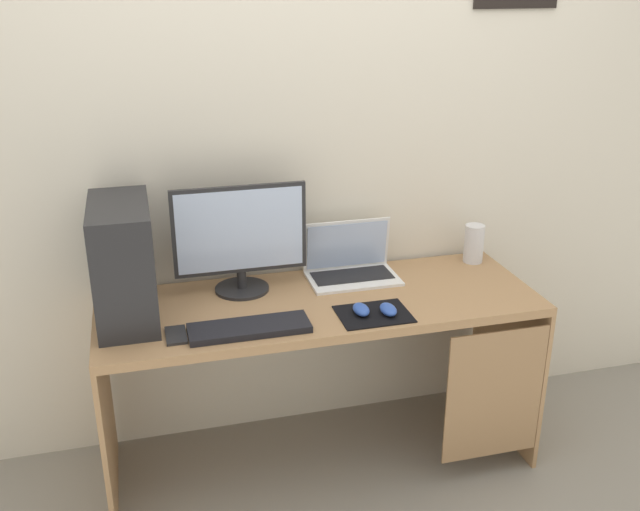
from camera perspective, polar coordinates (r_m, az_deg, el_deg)
The scene contains 12 objects.
ground_plane at distance 3.09m, azimuth 0.00°, elevation -15.72°, with size 8.00×8.00×0.00m, color gray.
wall_back at distance 2.84m, azimuth -1.72°, elevation 9.98°, with size 4.00×0.05×2.60m.
desk at distance 2.77m, azimuth 0.48°, elevation -6.05°, with size 1.66×0.59×0.72m.
pc_tower at distance 2.59m, azimuth -15.40°, elevation -0.51°, with size 0.20×0.43×0.43m, color #232326.
monitor at distance 2.72m, azimuth -6.39°, elevation 1.33°, with size 0.51×0.21×0.42m.
laptop at distance 2.90m, azimuth 2.48°, elevation -0.86°, with size 0.36×0.22×0.23m.
speaker at distance 3.10m, azimuth 12.18°, elevation 0.94°, with size 0.08×0.08×0.16m, color silver.
keyboard at distance 2.49m, azimuth -5.66°, elevation -5.78°, with size 0.42×0.14×0.02m, color black.
mousepad at distance 2.60m, azimuth 4.30°, elevation -4.68°, with size 0.26×0.20×0.01m, color black.
mouse_left at distance 2.59m, azimuth 3.30°, elevation -4.32°, with size 0.06×0.10×0.03m, color #2D51B2.
mouse_right at distance 2.60m, azimuth 5.47°, elevation -4.31°, with size 0.06×0.10×0.03m, color #2D51B2.
cell_phone at distance 2.50m, azimuth -11.42°, elevation -6.25°, with size 0.07×0.13×0.01m, color #232326.
Camera 1 is at (-0.63, -2.37, 1.88)m, focal length 40.12 mm.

